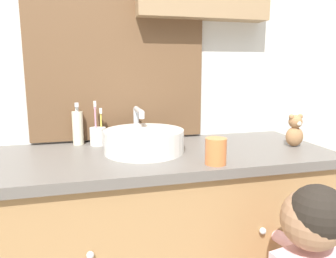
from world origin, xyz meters
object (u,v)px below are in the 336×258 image
(sink_basin, at_px, (144,140))
(toothbrush_holder, at_px, (98,135))
(soap_dispenser, at_px, (78,127))
(teddy_bear, at_px, (295,131))
(drinking_cup, at_px, (216,151))

(sink_basin, relative_size, toothbrush_holder, 1.94)
(soap_dispenser, xyz_separation_m, teddy_bear, (0.88, -0.26, -0.01))
(drinking_cup, bearing_deg, teddy_bear, 20.65)
(drinking_cup, bearing_deg, toothbrush_holder, 133.69)
(toothbrush_holder, xyz_separation_m, soap_dispenser, (-0.08, 0.03, 0.03))
(drinking_cup, bearing_deg, sink_basin, 131.97)
(sink_basin, bearing_deg, teddy_bear, -6.25)
(sink_basin, height_order, toothbrush_holder, toothbrush_holder)
(toothbrush_holder, relative_size, teddy_bear, 1.39)
(toothbrush_holder, distance_m, drinking_cup, 0.54)
(sink_basin, xyz_separation_m, soap_dispenser, (-0.25, 0.19, 0.03))
(teddy_bear, xyz_separation_m, drinking_cup, (-0.42, -0.16, -0.02))
(toothbrush_holder, bearing_deg, soap_dispenser, 159.83)
(sink_basin, distance_m, toothbrush_holder, 0.23)
(toothbrush_holder, height_order, teddy_bear, toothbrush_holder)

